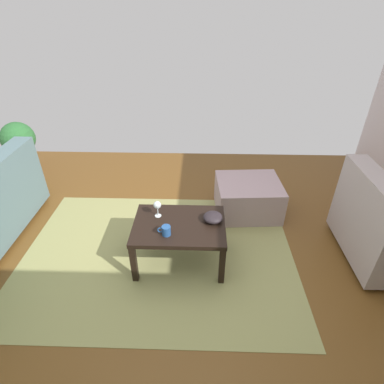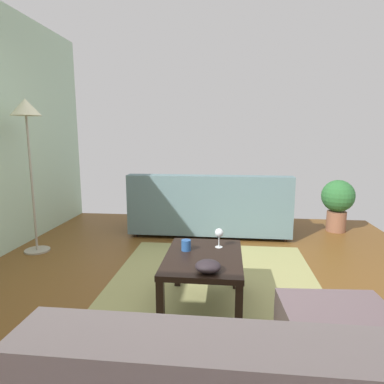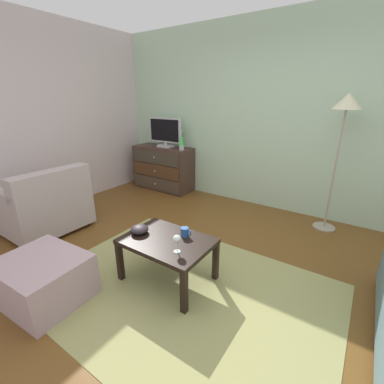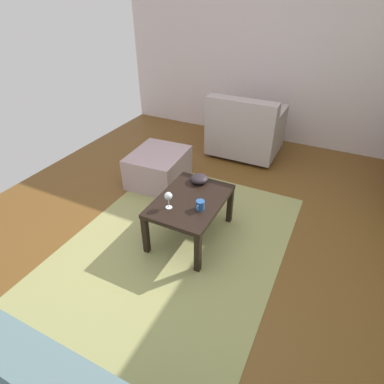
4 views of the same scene
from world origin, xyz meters
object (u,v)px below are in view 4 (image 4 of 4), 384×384
(bowl_decorative, at_px, (199,179))
(coffee_table, at_px, (190,204))
(wine_glass, at_px, (168,197))
(armchair, at_px, (245,130))
(ottoman, at_px, (158,167))
(mug, at_px, (200,205))

(bowl_decorative, bearing_deg, coffee_table, 9.91)
(coffee_table, height_order, wine_glass, wine_glass)
(armchair, bearing_deg, wine_glass, 0.05)
(bowl_decorative, height_order, ottoman, bowl_decorative)
(armchair, bearing_deg, mug, 7.23)
(mug, bearing_deg, coffee_table, -124.71)
(wine_glass, bearing_deg, bowl_decorative, 173.36)
(wine_glass, bearing_deg, ottoman, -143.26)
(coffee_table, distance_m, armchair, 1.92)
(mug, height_order, armchair, armchair)
(armchair, bearing_deg, bowl_decorative, 2.10)
(coffee_table, relative_size, bowl_decorative, 4.70)
(wine_glass, distance_m, ottoman, 1.21)
(coffee_table, distance_m, mug, 0.20)
(bowl_decorative, distance_m, ottoman, 0.90)
(mug, distance_m, bowl_decorative, 0.44)
(coffee_table, bearing_deg, armchair, -176.68)
(bowl_decorative, bearing_deg, mug, 26.34)
(mug, height_order, bowl_decorative, mug)
(wine_glass, xyz_separation_m, armchair, (-2.12, -0.00, -0.19))
(wine_glass, distance_m, armchair, 2.13)
(mug, xyz_separation_m, bowl_decorative, (-0.40, -0.20, -0.00))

